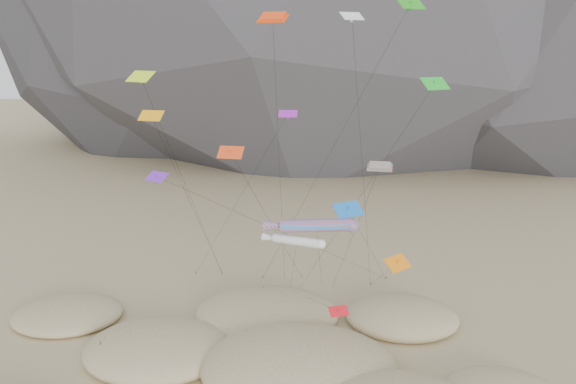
% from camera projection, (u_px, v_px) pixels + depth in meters
% --- Properties ---
extents(dunes, '(50.45, 34.84, 4.23)m').
position_uv_depth(dunes, '(258.00, 370.00, 46.71)').
color(dunes, '#CCB789').
rests_on(dunes, ground).
extents(dune_grass, '(43.42, 30.51, 1.46)m').
position_uv_depth(dune_grass, '(250.00, 374.00, 45.98)').
color(dune_grass, black).
rests_on(dune_grass, ground).
extents(kite_stakes, '(23.09, 5.07, 0.30)m').
position_uv_depth(kite_stakes, '(302.00, 281.00, 66.03)').
color(kite_stakes, '#3F2D1E').
rests_on(kite_stakes, ground).
extents(rainbow_tube_kite, '(9.06, 12.37, 11.76)m').
position_uv_depth(rainbow_tube_kite, '(313.00, 225.00, 52.11)').
color(rainbow_tube_kite, red).
rests_on(rainbow_tube_kite, ground).
extents(white_tube_kite, '(6.27, 9.89, 9.95)m').
position_uv_depth(white_tube_kite, '(294.00, 241.00, 52.47)').
color(white_tube_kite, silver).
rests_on(white_tube_kite, ground).
extents(orange_parafoil, '(2.77, 14.15, 29.70)m').
position_uv_depth(orange_parafoil, '(273.00, 23.00, 46.93)').
color(orange_parafoil, '#EC3C0C').
rests_on(orange_parafoil, ground).
extents(multi_parafoil, '(4.86, 12.70, 17.23)m').
position_uv_depth(multi_parafoil, '(379.00, 169.00, 48.69)').
color(multi_parafoil, red).
rests_on(multi_parafoil, ground).
extents(delta_kites, '(29.31, 21.86, 30.58)m').
position_uv_depth(delta_kites, '(299.00, 139.00, 48.51)').
color(delta_kites, red).
rests_on(delta_kites, ground).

